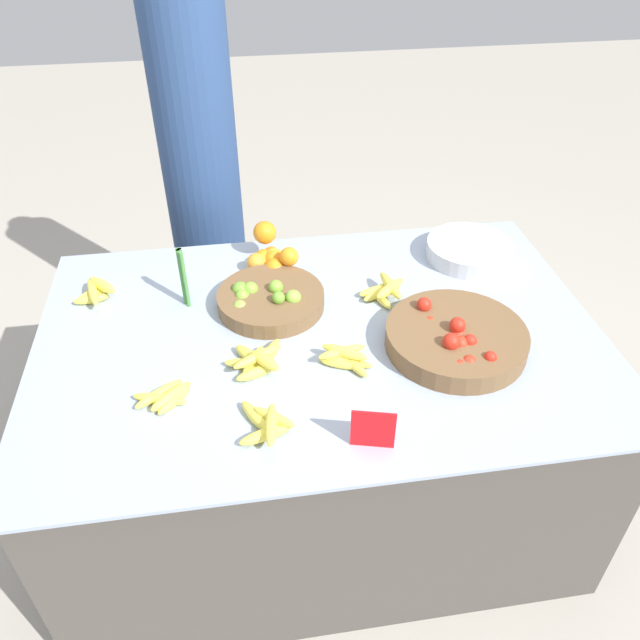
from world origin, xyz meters
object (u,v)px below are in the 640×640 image
(metal_bowl, at_px, (469,250))
(tomato_basket, at_px, (456,338))
(vendor_person, at_px, (203,191))
(price_sign, at_px, (373,429))
(lime_bowl, at_px, (270,299))

(metal_bowl, bearing_deg, tomato_basket, -113.94)
(vendor_person, bearing_deg, price_sign, -73.90)
(price_sign, xyz_separation_m, vendor_person, (-0.40, 1.40, -0.01))
(metal_bowl, xyz_separation_m, price_sign, (-0.54, -0.81, 0.03))
(vendor_person, bearing_deg, tomato_basket, -55.39)
(price_sign, distance_m, vendor_person, 1.46)
(tomato_basket, xyz_separation_m, vendor_person, (-0.73, 1.06, 0.02))
(vendor_person, bearing_deg, lime_bowl, -75.15)
(tomato_basket, height_order, price_sign, price_sign)
(lime_bowl, distance_m, price_sign, 0.66)
(metal_bowl, distance_m, price_sign, 0.98)
(price_sign, relative_size, vendor_person, 0.07)
(tomato_basket, height_order, vendor_person, vendor_person)
(lime_bowl, relative_size, vendor_person, 0.20)
(metal_bowl, height_order, price_sign, price_sign)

